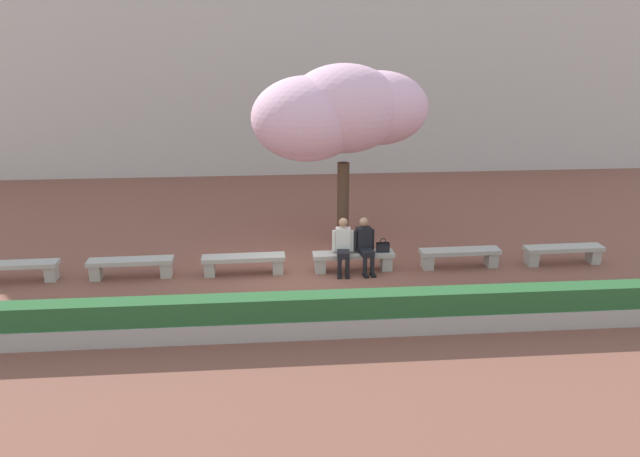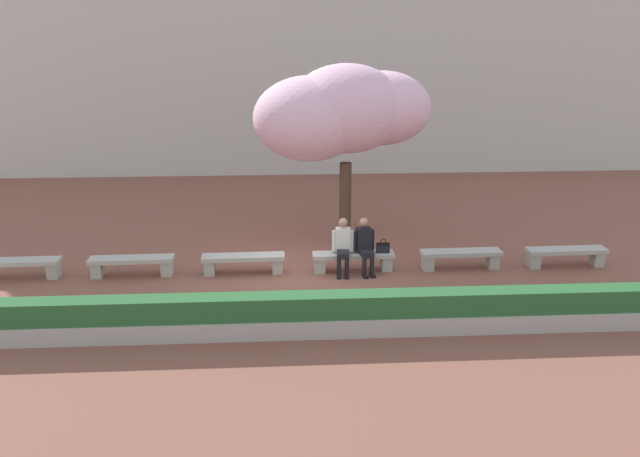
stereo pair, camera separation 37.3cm
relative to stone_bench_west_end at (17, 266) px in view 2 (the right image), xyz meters
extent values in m
plane|color=brown|center=(6.41, 0.00, -0.31)|extent=(100.00, 100.00, 0.00)
cube|color=beige|center=(6.41, 12.45, 4.94)|extent=(29.47, 4.00, 10.49)
cube|color=#ADA89E|center=(0.00, 0.00, 0.09)|extent=(1.92, 0.46, 0.10)
cube|color=#ADA89E|center=(0.79, 0.02, -0.13)|extent=(0.25, 0.34, 0.35)
cube|color=#ADA89E|center=(2.56, 0.00, 0.09)|extent=(1.92, 0.46, 0.10)
cube|color=#ADA89E|center=(1.78, -0.02, -0.13)|extent=(0.25, 0.34, 0.35)
cube|color=#ADA89E|center=(3.35, 0.02, -0.13)|extent=(0.25, 0.34, 0.35)
cube|color=#ADA89E|center=(5.13, 0.00, 0.09)|extent=(1.92, 0.46, 0.10)
cube|color=#ADA89E|center=(4.34, -0.02, -0.13)|extent=(0.25, 0.34, 0.35)
cube|color=#ADA89E|center=(5.92, 0.02, -0.13)|extent=(0.25, 0.34, 0.35)
cube|color=#ADA89E|center=(7.69, 0.00, 0.09)|extent=(1.92, 0.46, 0.10)
cube|color=#ADA89E|center=(6.91, -0.02, -0.13)|extent=(0.25, 0.34, 0.35)
cube|color=#ADA89E|center=(8.48, 0.02, -0.13)|extent=(0.25, 0.34, 0.35)
cube|color=#ADA89E|center=(10.26, 0.00, 0.09)|extent=(1.92, 0.46, 0.10)
cube|color=#ADA89E|center=(9.47, -0.02, -0.13)|extent=(0.25, 0.34, 0.35)
cube|color=#ADA89E|center=(11.04, 0.02, -0.13)|extent=(0.25, 0.34, 0.35)
cube|color=#ADA89E|center=(12.82, 0.00, 0.09)|extent=(1.92, 0.46, 0.10)
cube|color=#ADA89E|center=(12.03, -0.02, -0.13)|extent=(0.25, 0.34, 0.35)
cube|color=#ADA89E|center=(13.61, 0.02, -0.13)|extent=(0.25, 0.34, 0.35)
cube|color=black|center=(7.32, -0.41, -0.28)|extent=(0.12, 0.23, 0.06)
cylinder|color=black|center=(7.33, -0.35, -0.07)|extent=(0.10, 0.10, 0.42)
cube|color=black|center=(7.50, -0.43, -0.28)|extent=(0.12, 0.23, 0.06)
cylinder|color=black|center=(7.51, -0.37, -0.07)|extent=(0.10, 0.10, 0.42)
cube|color=black|center=(7.43, -0.18, 0.20)|extent=(0.31, 0.42, 0.12)
cube|color=silver|center=(7.45, 0.04, 0.47)|extent=(0.36, 0.25, 0.54)
sphere|color=#A37556|center=(7.45, 0.04, 0.88)|extent=(0.21, 0.21, 0.21)
cylinder|color=silver|center=(7.24, 0.04, 0.43)|extent=(0.09, 0.09, 0.50)
cylinder|color=silver|center=(7.66, 0.00, 0.43)|extent=(0.09, 0.09, 0.50)
cube|color=black|center=(7.92, -0.43, -0.28)|extent=(0.13, 0.23, 0.06)
cylinder|color=black|center=(7.91, -0.37, -0.07)|extent=(0.10, 0.10, 0.42)
cube|color=black|center=(8.10, -0.40, -0.28)|extent=(0.13, 0.23, 0.06)
cylinder|color=black|center=(8.09, -0.34, -0.07)|extent=(0.10, 0.10, 0.42)
cube|color=black|center=(7.97, -0.18, 0.20)|extent=(0.34, 0.44, 0.12)
cube|color=black|center=(7.94, 0.04, 0.47)|extent=(0.37, 0.27, 0.54)
sphere|color=#A37556|center=(7.94, 0.04, 0.88)|extent=(0.21, 0.21, 0.21)
cylinder|color=black|center=(7.73, -0.01, 0.43)|extent=(0.09, 0.09, 0.50)
cylinder|color=black|center=(8.15, 0.05, 0.43)|extent=(0.09, 0.09, 0.50)
cube|color=black|center=(8.39, -0.01, 0.25)|extent=(0.30, 0.14, 0.22)
cube|color=black|center=(8.39, -0.01, 0.34)|extent=(0.30, 0.15, 0.04)
torus|color=black|center=(8.39, -0.01, 0.41)|extent=(0.14, 0.02, 0.14)
cylinder|color=#473323|center=(7.72, 2.23, 0.76)|extent=(0.32, 0.32, 2.14)
ellipsoid|color=#EFB7D1|center=(7.72, 2.23, 3.23)|extent=(2.99, 2.79, 2.24)
ellipsoid|color=#EFB7D1|center=(6.76, 2.13, 3.00)|extent=(2.84, 2.85, 2.13)
ellipsoid|color=#EFB7D1|center=(8.67, 2.47, 3.21)|extent=(2.52, 2.40, 1.89)
cube|color=#ADA89E|center=(6.41, -3.16, -0.13)|extent=(18.32, 0.50, 0.36)
cube|color=#285B2D|center=(6.41, -3.16, 0.27)|extent=(18.22, 0.44, 0.44)
camera|label=1|loc=(5.72, -13.63, 5.09)|focal=35.00mm
camera|label=2|loc=(6.09, -13.66, 5.09)|focal=35.00mm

